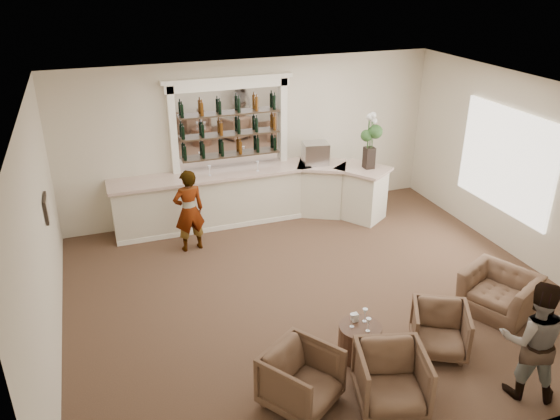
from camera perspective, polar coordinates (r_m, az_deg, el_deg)
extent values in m
plane|color=brown|center=(9.25, 3.78, -8.62)|extent=(8.00, 8.00, 0.00)
cube|color=beige|center=(11.54, -2.89, 7.42)|extent=(8.00, 0.04, 3.30)
cube|color=beige|center=(7.88, -23.70, -3.26)|extent=(0.04, 7.00, 3.30)
cube|color=beige|center=(10.62, 24.34, 3.65)|extent=(0.04, 7.00, 3.30)
cube|color=white|center=(7.93, 4.44, 11.74)|extent=(8.00, 7.00, 0.04)
cube|color=white|center=(10.93, 22.53, 4.80)|extent=(0.05, 2.40, 1.90)
cube|color=black|center=(8.97, -23.24, 0.18)|extent=(0.04, 0.46, 0.38)
cube|color=beige|center=(8.97, -23.08, 0.20)|extent=(0.01, 0.38, 0.30)
cube|color=silver|center=(11.37, -7.08, 1.02)|extent=(4.00, 0.70, 1.08)
cube|color=beige|center=(11.14, -7.21, 3.67)|extent=(4.10, 0.82, 0.06)
cube|color=silver|center=(11.85, 4.30, 2.14)|extent=(1.12, 1.04, 1.08)
cube|color=beige|center=(11.63, 4.43, 4.70)|extent=(1.27, 1.19, 0.06)
cube|color=silver|center=(11.71, 8.47, 1.65)|extent=(1.08, 1.14, 1.08)
cube|color=beige|center=(11.49, 8.69, 4.23)|extent=(1.24, 1.29, 0.06)
cube|color=white|center=(11.29, -6.57, -1.89)|extent=(4.00, 0.06, 0.10)
cube|color=white|center=(11.31, -5.35, 8.56)|extent=(2.15, 0.02, 1.65)
cube|color=white|center=(11.19, -10.89, 5.36)|extent=(0.14, 0.16, 2.90)
cube|color=white|center=(11.72, 0.30, 6.70)|extent=(0.14, 0.16, 2.90)
cube|color=white|center=(11.04, -5.45, 12.93)|extent=(2.52, 0.16, 0.18)
cube|color=white|center=(11.01, -5.47, 13.54)|extent=(2.64, 0.20, 0.08)
cube|color=#36291B|center=(11.38, -5.09, 5.66)|extent=(2.05, 0.20, 0.03)
cube|color=#36291B|center=(11.24, -5.18, 7.78)|extent=(2.05, 0.20, 0.03)
cube|color=#36291B|center=(11.12, -5.26, 9.95)|extent=(2.05, 0.20, 0.03)
cylinder|color=#4A2E20|center=(7.86, 8.31, -13.40)|extent=(0.59, 0.59, 0.50)
imported|color=gray|center=(10.32, -9.49, -0.08)|extent=(0.63, 0.46, 1.61)
imported|color=gray|center=(7.56, 24.86, -12.24)|extent=(0.99, 0.93, 1.62)
imported|color=brown|center=(7.01, 2.24, -17.20)|extent=(1.16, 1.16, 0.77)
imported|color=brown|center=(7.14, 11.55, -16.86)|extent=(1.03, 1.05, 0.78)
imported|color=brown|center=(8.13, 16.34, -11.92)|extent=(1.03, 1.04, 0.70)
imported|color=brown|center=(9.26, 21.90, -8.03)|extent=(1.27, 1.33, 0.68)
cube|color=#B3B3B8|center=(11.56, 3.72, 5.95)|extent=(0.58, 0.52, 0.45)
cube|color=black|center=(11.42, 9.28, 5.41)|extent=(0.20, 0.20, 0.44)
cube|color=silver|center=(7.77, 7.83, -11.04)|extent=(0.08, 0.08, 0.12)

